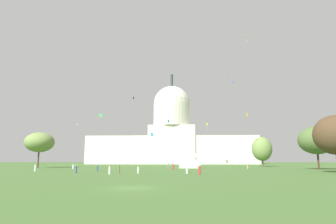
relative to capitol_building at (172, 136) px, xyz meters
name	(u,v)px	position (x,y,z in m)	size (l,w,h in m)	color
ground_plane	(132,188)	(2.08, -174.70, -19.14)	(800.00, 800.00, 0.00)	#42662D
capitol_building	(172,136)	(0.00, 0.00, 0.00)	(116.27, 25.91, 64.04)	silver
event_tent	(189,159)	(9.23, -104.78, -16.28)	(7.25, 4.81, 5.66)	white
tree_west_mid	(40,142)	(-43.21, -102.57, -10.33)	(14.03, 13.72, 12.30)	#4C3823
tree_east_mid	(317,140)	(45.50, -117.12, -10.93)	(13.85, 13.90, 12.20)	#42301E
tree_east_near	(336,135)	(38.87, -140.42, -11.36)	(12.54, 12.53, 11.93)	#4C3823
tree_east_far	(262,149)	(40.61, -77.79, -11.86)	(11.17, 10.95, 12.29)	brown
person_olive_front_left	(119,169)	(-5.41, -146.03, -18.32)	(0.43, 0.43, 1.75)	olive
person_denim_back_left	(97,168)	(-13.69, -132.06, -18.44)	(0.50, 0.50, 1.53)	#3D5684
person_red_mid_left	(199,168)	(10.93, -130.17, -18.47)	(0.38, 0.38, 1.46)	red
person_white_mid_right	(110,170)	(-6.58, -148.60, -18.38)	(0.41, 0.41, 1.64)	silver
person_white_near_tree_west	(73,167)	(-26.08, -114.87, -18.46)	(0.55, 0.55, 1.53)	silver
person_grey_near_tent	(168,166)	(2.71, -114.95, -18.33)	(0.36, 0.36, 1.74)	gray
person_red_deep_crowd	(173,167)	(4.31, -122.02, -18.33)	(0.58, 0.58, 1.76)	red
person_white_lawn_far_right	(187,170)	(7.71, -144.88, -18.45)	(0.55, 0.55, 1.53)	silver
person_white_lawn_far_left	(35,168)	(-27.50, -135.04, -18.37)	(0.46, 0.46, 1.69)	silver
person_denim_edge_east	(76,169)	(-14.27, -144.79, -18.39)	(0.53, 0.53, 1.64)	#3D5684
person_white_back_right	(138,170)	(-1.83, -144.87, -18.47)	(0.45, 0.45, 1.46)	silver
person_tan_mid_center	(248,167)	(25.96, -115.36, -18.38)	(0.46, 0.46, 1.64)	tan
person_red_near_tree_east	(199,170)	(9.86, -148.82, -18.37)	(0.44, 0.44, 1.68)	red
kite_black_mid	(134,98)	(-18.17, -55.72, 15.59)	(0.41, 1.07, 1.15)	black
kite_green_mid	(101,115)	(-22.95, -98.47, -0.22)	(1.28, 0.70, 1.40)	green
kite_violet_low	(140,152)	(-19.09, -21.46, -11.34)	(0.39, 0.88, 3.55)	purple
kite_yellow_mid	(207,124)	(21.91, -31.65, 4.62)	(0.98, 0.92, 4.06)	yellow
kite_blue_high	(233,82)	(34.44, -51.76, 24.43)	(0.66, 0.45, 1.06)	blue
kite_lime_mid	(228,75)	(23.69, -100.32, 13.89)	(0.56, 1.13, 0.20)	#8CD133
kite_cyan_low	(152,135)	(-4.30, -95.02, -7.09)	(0.99, 0.93, 1.40)	#33BCDB
kite_turquoise_low	(168,122)	(3.04, -122.27, -6.12)	(0.50, 0.68, 2.97)	teal
kite_white_high	(247,38)	(35.20, -83.51, 35.53)	(1.56, 1.66, 2.95)	white
kite_pink_low	(76,126)	(-38.05, -82.59, -2.31)	(1.60, 1.53, 2.21)	pink
kite_gold_low	(247,115)	(27.12, -112.39, -2.54)	(0.64, 1.01, 1.13)	gold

